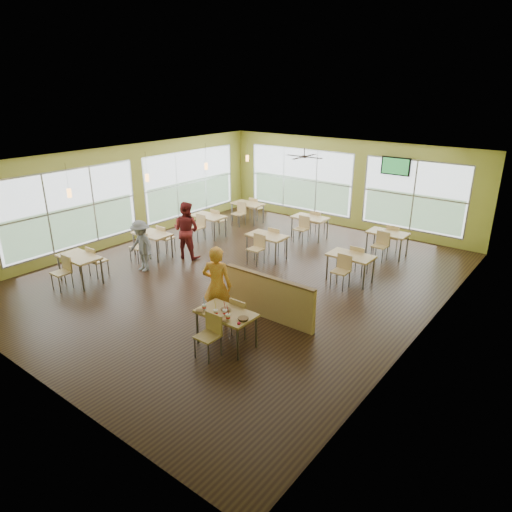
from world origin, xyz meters
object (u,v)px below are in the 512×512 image
object	(u,v)px
main_table	(226,317)
half_wall_divider	(269,297)
food_basket	(243,319)
man_plaid	(217,286)

from	to	relation	value
main_table	half_wall_divider	world-z (taller)	half_wall_divider
main_table	food_basket	size ratio (longest dim) A/B	7.04
main_table	food_basket	xyz separation A→B (m)	(0.48, -0.04, 0.15)
man_plaid	food_basket	size ratio (longest dim) A/B	8.44
main_table	half_wall_divider	distance (m)	1.45
main_table	food_basket	distance (m)	0.50
main_table	food_basket	world-z (taller)	main_table
half_wall_divider	man_plaid	bearing A→B (deg)	-131.64
man_plaid	main_table	bearing A→B (deg)	118.47
man_plaid	food_basket	xyz separation A→B (m)	(1.25, -0.63, -0.13)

